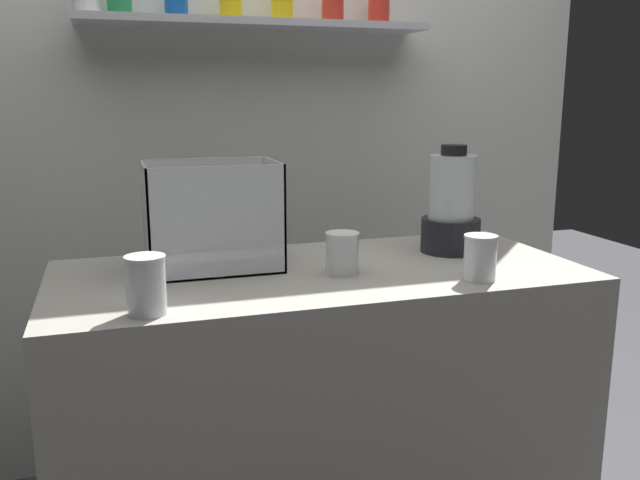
% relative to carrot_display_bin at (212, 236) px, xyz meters
% --- Properties ---
extents(counter, '(1.40, 0.64, 0.90)m').
position_rel_carrot_display_bin_xyz_m(counter, '(0.27, -0.10, -0.54)').
color(counter, '#9E998E').
rests_on(counter, ground_plane).
extents(back_wall_unit, '(2.60, 0.24, 2.50)m').
position_rel_carrot_display_bin_xyz_m(back_wall_unit, '(0.27, 0.67, 0.28)').
color(back_wall_unit, silver).
rests_on(back_wall_unit, ground_plane).
extents(carrot_display_bin, '(0.35, 0.24, 0.29)m').
position_rel_carrot_display_bin_xyz_m(carrot_display_bin, '(0.00, 0.00, 0.00)').
color(carrot_display_bin, white).
rests_on(carrot_display_bin, counter).
extents(blender_pitcher, '(0.17, 0.17, 0.32)m').
position_rel_carrot_display_bin_xyz_m(blender_pitcher, '(0.70, -0.02, 0.04)').
color(blender_pitcher, black).
rests_on(blender_pitcher, counter).
extents(juice_cup_orange_far_left, '(0.09, 0.09, 0.13)m').
position_rel_carrot_display_bin_xyz_m(juice_cup_orange_far_left, '(-0.19, -0.34, -0.03)').
color(juice_cup_orange_far_left, white).
rests_on(juice_cup_orange_far_left, counter).
extents(juice_cup_carrot_left, '(0.09, 0.09, 0.11)m').
position_rel_carrot_display_bin_xyz_m(juice_cup_carrot_left, '(0.31, -0.16, -0.04)').
color(juice_cup_carrot_left, white).
rests_on(juice_cup_carrot_left, counter).
extents(juice_cup_beet_middle, '(0.08, 0.08, 0.12)m').
position_rel_carrot_display_bin_xyz_m(juice_cup_beet_middle, '(0.62, -0.32, -0.04)').
color(juice_cup_beet_middle, white).
rests_on(juice_cup_beet_middle, counter).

